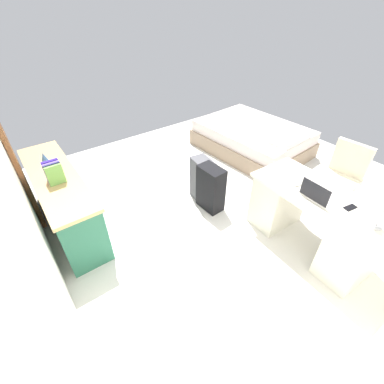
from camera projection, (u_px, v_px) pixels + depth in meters
name	position (u px, v px, depth m)	size (l,w,h in m)	color
ground_plane	(234.00, 205.00, 3.78)	(5.68, 5.68, 0.00)	silver
wall_back	(12.00, 195.00, 1.90)	(4.22, 0.10, 2.56)	white
door_wooden	(7.00, 143.00, 3.09)	(0.88, 0.05, 2.04)	brown
desk	(312.00, 220.00, 2.99)	(1.47, 0.72, 0.74)	silver
office_chair	(338.00, 182.00, 3.50)	(0.52, 0.52, 0.94)	black
credenza	(64.00, 201.00, 3.26)	(1.80, 0.48, 0.75)	#28664C
bed	(253.00, 138.00, 4.90)	(1.99, 1.52, 0.58)	gray
suitcase_black	(211.00, 188.00, 3.56)	(0.36, 0.22, 0.64)	black
suitcase_spare_grey	(203.00, 181.00, 3.71)	(0.36, 0.22, 0.64)	#4C4C51
laptop	(317.00, 195.00, 2.70)	(0.32, 0.23, 0.21)	silver
computer_mouse	(298.00, 184.00, 2.91)	(0.06, 0.10, 0.03)	white
cell_phone_near_laptop	(350.00, 208.00, 2.61)	(0.07, 0.14, 0.01)	black
desk_lamp	(383.00, 202.00, 2.28)	(0.16, 0.11, 0.34)	silver
book_row	(54.00, 172.00, 2.88)	(0.15, 0.17, 0.24)	#6EAD51
figurine_small	(44.00, 157.00, 3.25)	(0.08, 0.08, 0.11)	#4C7FBF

